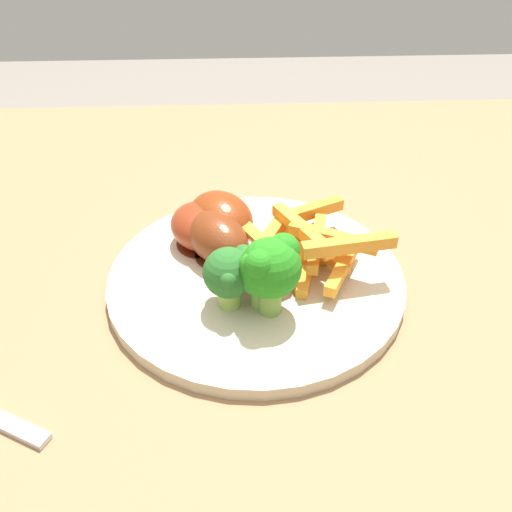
{
  "coord_description": "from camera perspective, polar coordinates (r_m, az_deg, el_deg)",
  "views": [
    {
      "loc": [
        0.37,
        -0.07,
        1.07
      ],
      "look_at": [
        -0.02,
        -0.06,
        0.77
      ],
      "focal_mm": 39.19,
      "sensor_mm": 36.0,
      "label": 1
    }
  ],
  "objects": [
    {
      "name": "broccoli_floret_middle",
      "position": [
        0.46,
        -2.55,
        -1.69
      ],
      "size": [
        0.05,
        0.05,
        0.06
      ],
      "color": "#91B952",
      "rests_on": "dinner_plate"
    },
    {
      "name": "chicken_drumstick_far",
      "position": [
        0.53,
        -5.29,
        2.73
      ],
      "size": [
        0.12,
        0.09,
        0.04
      ],
      "color": "#5F1C0E",
      "rests_on": "dinner_plate"
    },
    {
      "name": "chicken_drumstick_extra",
      "position": [
        0.52,
        -3.7,
        1.65
      ],
      "size": [
        0.11,
        0.1,
        0.04
      ],
      "color": "#4E1C0C",
      "rests_on": "dinner_plate"
    },
    {
      "name": "dinner_plate",
      "position": [
        0.51,
        -0.0,
        -2.31
      ],
      "size": [
        0.27,
        0.27,
        0.01
      ],
      "primitive_type": "cylinder",
      "color": "beige",
      "rests_on": "dining_table"
    },
    {
      "name": "broccoli_floret_back",
      "position": [
        0.45,
        0.79,
        -1.45
      ],
      "size": [
        0.04,
        0.05,
        0.06
      ],
      "color": "#79AE4F",
      "rests_on": "dinner_plate"
    },
    {
      "name": "dining_table",
      "position": [
        0.59,
        5.72,
        -12.57
      ],
      "size": [
        0.91,
        0.89,
        0.74
      ],
      "color": "#8E6B47",
      "rests_on": "ground_plane"
    },
    {
      "name": "chicken_drumstick_near",
      "position": [
        0.54,
        -3.4,
        3.66
      ],
      "size": [
        0.12,
        0.1,
        0.05
      ],
      "color": "#5A1E0A",
      "rests_on": "dinner_plate"
    },
    {
      "name": "carrot_fries_pile",
      "position": [
        0.51,
        5.19,
        1.16
      ],
      "size": [
        0.13,
        0.14,
        0.05
      ],
      "color": "orange",
      "rests_on": "dinner_plate"
    },
    {
      "name": "broccoli_floret_front",
      "position": [
        0.44,
        1.46,
        -1.18
      ],
      "size": [
        0.05,
        0.05,
        0.07
      ],
      "color": "#7BA448",
      "rests_on": "dinner_plate"
    }
  ]
}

